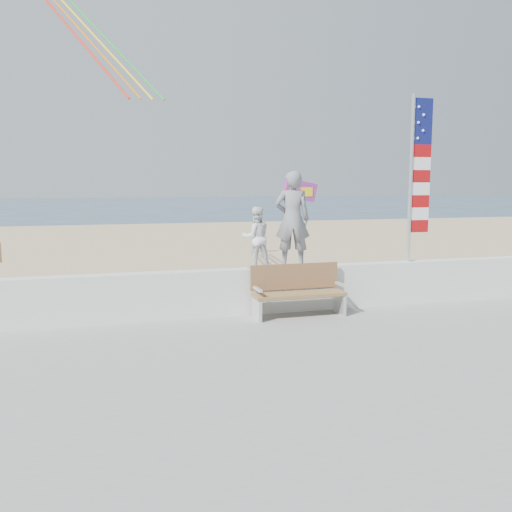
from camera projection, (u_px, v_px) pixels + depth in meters
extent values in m
plane|color=#2D455A|center=(274.00, 352.00, 8.86)|extent=(220.00, 220.00, 0.00)
cube|color=tan|center=(189.00, 268.00, 17.44)|extent=(90.00, 40.00, 0.08)
cube|color=gray|center=(406.00, 465.00, 5.03)|extent=(50.00, 12.40, 0.10)
cube|color=silver|center=(243.00, 291.00, 10.69)|extent=(30.00, 0.35, 0.90)
imported|color=slate|center=(292.00, 219.00, 10.78)|extent=(0.79, 0.63, 1.91)
imported|color=white|center=(256.00, 238.00, 10.62)|extent=(0.60, 0.47, 1.22)
cube|color=olive|center=(299.00, 294.00, 10.43)|extent=(1.80, 0.50, 0.06)
cube|color=brown|center=(295.00, 276.00, 10.64)|extent=(1.80, 0.05, 0.50)
cube|color=silver|center=(257.00, 309.00, 10.23)|extent=(0.06, 0.50, 0.40)
cube|color=white|center=(258.00, 289.00, 10.13)|extent=(0.06, 0.45, 0.05)
cube|color=silver|center=(339.00, 304.00, 10.69)|extent=(0.06, 0.50, 0.40)
cube|color=white|center=(341.00, 284.00, 10.59)|extent=(0.06, 0.45, 0.05)
cylinder|color=silver|center=(411.00, 179.00, 11.39)|extent=(0.08, 0.08, 3.50)
cube|color=#0F1451|center=(423.00, 121.00, 11.30)|extent=(0.44, 0.02, 0.95)
cube|color=#9E0A0C|center=(419.00, 226.00, 11.59)|extent=(0.44, 0.02, 0.26)
cube|color=white|center=(419.00, 214.00, 11.55)|extent=(0.44, 0.02, 0.26)
cube|color=#9E0A0C|center=(420.00, 201.00, 11.52)|extent=(0.44, 0.02, 0.26)
cube|color=white|center=(420.00, 189.00, 11.48)|extent=(0.44, 0.02, 0.26)
cube|color=#9E0A0C|center=(421.00, 176.00, 11.45)|extent=(0.44, 0.02, 0.26)
cube|color=white|center=(421.00, 164.00, 11.41)|extent=(0.44, 0.02, 0.26)
cube|color=#9E0A0C|center=(422.00, 151.00, 11.38)|extent=(0.44, 0.02, 0.26)
sphere|color=white|center=(418.00, 138.00, 11.30)|extent=(0.06, 0.06, 0.06)
sphere|color=white|center=(423.00, 131.00, 11.31)|extent=(0.06, 0.06, 0.06)
sphere|color=white|center=(418.00, 123.00, 11.25)|extent=(0.06, 0.06, 0.06)
sphere|color=white|center=(424.00, 115.00, 11.27)|extent=(0.06, 0.06, 0.06)
sphere|color=white|center=(419.00, 107.00, 11.21)|extent=(0.06, 0.06, 0.06)
cube|color=#FD301C|center=(300.00, 190.00, 13.83)|extent=(0.91, 0.26, 0.62)
cube|color=yellow|center=(305.00, 192.00, 13.88)|extent=(0.32, 0.24, 0.23)
cylinder|color=red|center=(76.00, 35.00, 12.96)|extent=(2.34, 2.54, 3.25)
cylinder|color=orange|center=(86.00, 36.00, 13.02)|extent=(2.42, 2.54, 3.25)
cylinder|color=yellow|center=(95.00, 37.00, 13.08)|extent=(2.50, 2.54, 3.25)
cylinder|color=green|center=(105.00, 38.00, 13.14)|extent=(2.57, 2.54, 3.25)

